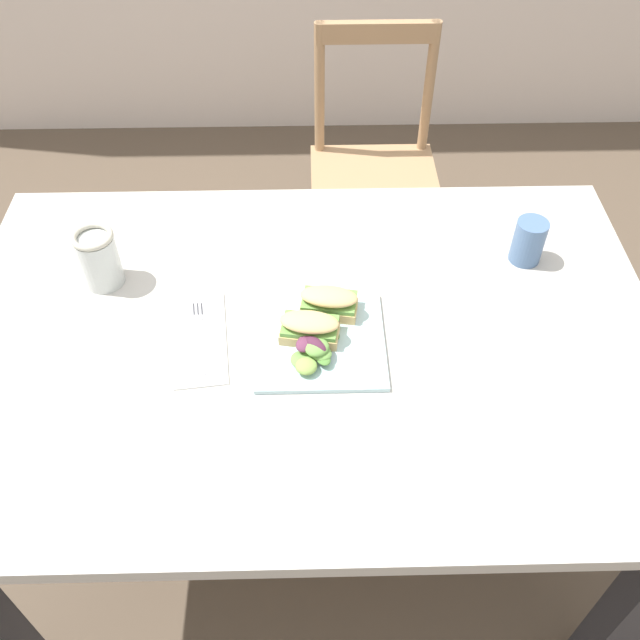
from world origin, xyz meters
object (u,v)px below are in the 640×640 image
Objects in this scene: fork_on_napkin at (200,331)px; mason_jar_iced_tea at (99,261)px; dining_table at (308,371)px; cup_extra_side at (528,241)px; chair_wooden_far at (374,173)px; sandwich_half_back at (329,302)px; plate_lunch at (320,341)px; sandwich_half_front at (310,327)px.

fork_on_napkin is 1.47× the size of mason_jar_iced_tea.
dining_table is at bearing -2.00° from fork_on_napkin.
cup_extra_side reaches higher than fork_on_napkin.
chair_wooden_far is 7.28× the size of sandwich_half_back.
chair_wooden_far is 3.58× the size of plate_lunch.
fork_on_napkin is at bearing -163.61° from cup_extra_side.
fork_on_napkin is at bearing -114.34° from chair_wooden_far.
sandwich_half_front is at bearing -102.45° from chair_wooden_far.
chair_wooden_far is at bearing 77.55° from sandwich_half_front.
dining_table is at bearing 101.25° from sandwich_half_front.
plate_lunch is (0.02, -0.02, 0.12)m from dining_table.
fork_on_napkin is at bearing -35.45° from mason_jar_iced_tea.
sandwich_half_back is at bearing -13.31° from mason_jar_iced_tea.
mason_jar_iced_tea reaches higher than plate_lunch.
cup_extra_side reaches higher than sandwich_half_front.
dining_table is 11.56× the size of sandwich_half_front.
sandwich_half_front is (-0.21, -0.97, 0.33)m from chair_wooden_far.
cup_extra_side is (0.25, -0.74, 0.34)m from chair_wooden_far.
chair_wooden_far is 1.04m from sandwich_half_front.
fork_on_napkin is 0.26m from mason_jar_iced_tea.
cup_extra_side is (0.67, 0.20, 0.04)m from fork_on_napkin.
plate_lunch reaches higher than fork_on_napkin.
chair_wooden_far reaches higher than sandwich_half_front.
plate_lunch is at bearing -43.52° from dining_table.
dining_table is 7.44× the size of fork_on_napkin.
plate_lunch is 0.50m from cup_extra_side.
sandwich_half_front is at bearing -6.85° from fork_on_napkin.
fork_on_napkin is 1.89× the size of cup_extra_side.
chair_wooden_far reaches higher than plate_lunch.
mason_jar_iced_tea is at bearing 166.69° from sandwich_half_back.
plate_lunch is 0.48m from mason_jar_iced_tea.
cup_extra_side is at bearing -71.50° from chair_wooden_far.
sandwich_half_back is (0.04, 0.07, 0.00)m from sandwich_half_front.
mason_jar_iced_tea is at bearing 159.48° from dining_table.
fork_on_napkin is (-0.21, 0.03, -0.03)m from sandwich_half_front.
fork_on_napkin is at bearing 172.61° from plate_lunch.
plate_lunch is 2.03× the size of sandwich_half_front.
dining_table is 11.56× the size of sandwich_half_back.
fork_on_napkin is (-0.43, -0.94, 0.30)m from chair_wooden_far.
dining_table is 0.53m from cup_extra_side.
chair_wooden_far is 6.91× the size of mason_jar_iced_tea.
sandwich_half_front is 1.21× the size of cup_extra_side.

